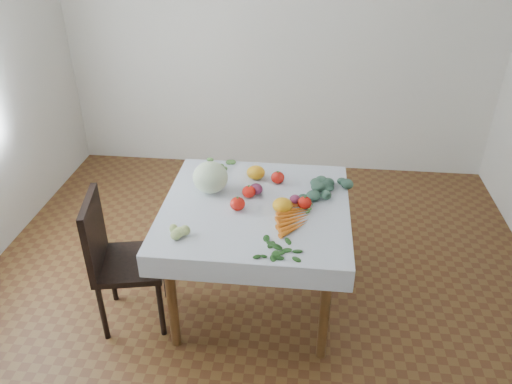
# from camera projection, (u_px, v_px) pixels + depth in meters

# --- Properties ---
(ground) EXTENTS (4.00, 4.00, 0.00)m
(ground) POSITION_uv_depth(u_px,v_px,m) (256.00, 299.00, 3.40)
(ground) COLOR brown
(back_wall) EXTENTS (4.00, 0.04, 2.70)m
(back_wall) POSITION_uv_depth(u_px,v_px,m) (280.00, 29.00, 4.42)
(back_wall) COLOR silver
(back_wall) RESTS_ON ground
(table) EXTENTS (1.00, 1.00, 0.75)m
(table) POSITION_uv_depth(u_px,v_px,m) (256.00, 219.00, 3.07)
(table) COLOR brown
(table) RESTS_ON ground
(tablecloth) EXTENTS (1.12, 1.12, 0.01)m
(tablecloth) POSITION_uv_depth(u_px,v_px,m) (256.00, 205.00, 3.02)
(tablecloth) COLOR white
(tablecloth) RESTS_ON table
(chair) EXTENTS (0.48, 0.48, 0.90)m
(chair) POSITION_uv_depth(u_px,v_px,m) (115.00, 254.00, 3.00)
(chair) COLOR black
(chair) RESTS_ON ground
(cabbage) EXTENTS (0.25, 0.25, 0.20)m
(cabbage) POSITION_uv_depth(u_px,v_px,m) (210.00, 177.00, 3.11)
(cabbage) COLOR #DEEFC8
(cabbage) RESTS_ON tablecloth
(tomato_a) EXTENTS (0.11, 0.11, 0.07)m
(tomato_a) POSITION_uv_depth(u_px,v_px,m) (249.00, 192.00, 3.08)
(tomato_a) COLOR red
(tomato_a) RESTS_ON tablecloth
(tomato_b) EXTENTS (0.10, 0.10, 0.08)m
(tomato_b) POSITION_uv_depth(u_px,v_px,m) (278.00, 178.00, 3.23)
(tomato_b) COLOR red
(tomato_b) RESTS_ON tablecloth
(tomato_c) EXTENTS (0.09, 0.09, 0.08)m
(tomato_c) POSITION_uv_depth(u_px,v_px,m) (238.00, 204.00, 2.95)
(tomato_c) COLOR red
(tomato_c) RESTS_ON tablecloth
(tomato_d) EXTENTS (0.10, 0.10, 0.07)m
(tomato_d) POSITION_uv_depth(u_px,v_px,m) (305.00, 203.00, 2.97)
(tomato_d) COLOR red
(tomato_d) RESTS_ON tablecloth
(heirloom_back) EXTENTS (0.13, 0.13, 0.09)m
(heirloom_back) POSITION_uv_depth(u_px,v_px,m) (256.00, 173.00, 3.28)
(heirloom_back) COLOR yellow
(heirloom_back) RESTS_ON tablecloth
(heirloom_front) EXTENTS (0.15, 0.15, 0.08)m
(heirloom_front) POSITION_uv_depth(u_px,v_px,m) (282.00, 205.00, 2.94)
(heirloom_front) COLOR yellow
(heirloom_front) RESTS_ON tablecloth
(onion_a) EXTENTS (0.09, 0.09, 0.07)m
(onion_a) POSITION_uv_depth(u_px,v_px,m) (256.00, 189.00, 3.11)
(onion_a) COLOR #621C40
(onion_a) RESTS_ON tablecloth
(onion_b) EXTENTS (0.09, 0.09, 0.06)m
(onion_b) POSITION_uv_depth(u_px,v_px,m) (295.00, 199.00, 3.02)
(onion_b) COLOR #621C40
(onion_b) RESTS_ON tablecloth
(tomatillo_cluster) EXTENTS (0.13, 0.12, 0.05)m
(tomatillo_cluster) POSITION_uv_depth(u_px,v_px,m) (185.00, 232.00, 2.74)
(tomatillo_cluster) COLOR #C4DD7F
(tomatillo_cluster) RESTS_ON tablecloth
(carrot_bunch) EXTENTS (0.21, 0.39, 0.03)m
(carrot_bunch) POSITION_uv_depth(u_px,v_px,m) (295.00, 216.00, 2.89)
(carrot_bunch) COLOR orange
(carrot_bunch) RESTS_ON tablecloth
(kale_bunch) EXTENTS (0.30, 0.30, 0.05)m
(kale_bunch) POSITION_uv_depth(u_px,v_px,m) (328.00, 188.00, 3.15)
(kale_bunch) COLOR #375B49
(kale_bunch) RESTS_ON tablecloth
(basil_bunch) EXTENTS (0.22, 0.18, 0.01)m
(basil_bunch) POSITION_uv_depth(u_px,v_px,m) (279.00, 248.00, 2.64)
(basil_bunch) COLOR #214B17
(basil_bunch) RESTS_ON tablecloth
(dill_bunch) EXTENTS (0.23, 0.17, 0.02)m
(dill_bunch) POSITION_uv_depth(u_px,v_px,m) (216.00, 166.00, 3.44)
(dill_bunch) COLOR #4F823B
(dill_bunch) RESTS_ON tablecloth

